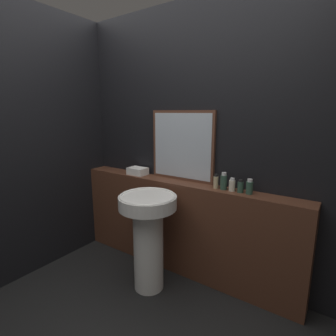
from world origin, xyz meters
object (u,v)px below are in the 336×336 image
lotion_bottle (232,185)px  conditioner_bottle (224,182)px  pedestal_sink (148,231)px  towel_stack (138,171)px  hand_soap_bottle (250,187)px  mirror (182,146)px  shampoo_bottle (216,182)px  body_wash_bottle (241,187)px

lotion_bottle → conditioner_bottle: bearing=-180.0°
pedestal_sink → conditioner_bottle: bearing=38.7°
towel_stack → conditioner_bottle: bearing=0.0°
hand_soap_bottle → mirror: bearing=173.2°
towel_stack → lotion_bottle: size_ratio=1.74×
pedestal_sink → lotion_bottle: bearing=34.9°
hand_soap_bottle → towel_stack: bearing=180.0°
shampoo_bottle → body_wash_bottle: shampoo_bottle is taller
mirror → hand_soap_bottle: 0.74m
pedestal_sink → mirror: mirror is taller
pedestal_sink → lotion_bottle: size_ratio=7.80×
conditioner_bottle → mirror: bearing=170.0°
body_wash_bottle → shampoo_bottle: bearing=180.0°
shampoo_bottle → mirror: bearing=168.3°
pedestal_sink → mirror: size_ratio=1.30×
pedestal_sink → body_wash_bottle: 0.86m
towel_stack → shampoo_bottle: (0.89, 0.00, 0.02)m
mirror → conditioner_bottle: bearing=-10.0°
mirror → conditioner_bottle: 0.54m
pedestal_sink → towel_stack: bearing=138.7°
towel_stack → conditioner_bottle: conditioner_bottle is taller
mirror → conditioner_bottle: mirror is taller
pedestal_sink → hand_soap_bottle: hand_soap_bottle is taller
body_wash_bottle → hand_soap_bottle: size_ratio=0.87×
body_wash_bottle → towel_stack: bearing=180.0°
towel_stack → shampoo_bottle: shampoo_bottle is taller
mirror → lotion_bottle: mirror is taller
mirror → shampoo_bottle: 0.49m
pedestal_sink → hand_soap_bottle: bearing=29.1°
mirror → shampoo_bottle: (0.39, -0.08, -0.27)m
body_wash_bottle → mirror: bearing=172.4°
pedestal_sink → mirror: (0.04, 0.48, 0.69)m
conditioner_bottle → pedestal_sink: bearing=-141.3°
mirror → hand_soap_bottle: mirror is taller
towel_stack → hand_soap_bottle: size_ratio=1.57×
shampoo_bottle → lotion_bottle: shampoo_bottle is taller
conditioner_bottle → body_wash_bottle: conditioner_bottle is taller
shampoo_bottle → hand_soap_bottle: size_ratio=1.01×
pedestal_sink → shampoo_bottle: (0.43, 0.40, 0.41)m
conditioner_bottle → shampoo_bottle: bearing=180.0°
conditioner_bottle → hand_soap_bottle: 0.22m
pedestal_sink → shampoo_bottle: bearing=43.0°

